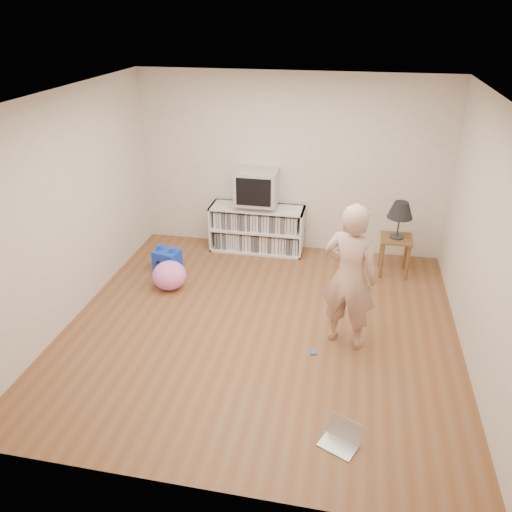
{
  "coord_description": "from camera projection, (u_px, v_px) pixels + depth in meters",
  "views": [
    {
      "loc": [
        0.9,
        -4.77,
        3.39
      ],
      "look_at": [
        -0.14,
        0.4,
        0.72
      ],
      "focal_mm": 35.0,
      "sensor_mm": 36.0,
      "label": 1
    }
  ],
  "objects": [
    {
      "name": "table_lamp",
      "position": [
        400.0,
        211.0,
        6.6
      ],
      "size": [
        0.34,
        0.34,
        0.52
      ],
      "color": "#333333",
      "rests_on": "side_table"
    },
    {
      "name": "ground",
      "position": [
        261.0,
        327.0,
        5.86
      ],
      "size": [
        4.5,
        4.5,
        0.0
      ],
      "primitive_type": "plane",
      "color": "brown",
      "rests_on": "ground"
    },
    {
      "name": "crt_tv",
      "position": [
        257.0,
        186.0,
        7.24
      ],
      "size": [
        0.6,
        0.53,
        0.5
      ],
      "color": "#AFAFB4",
      "rests_on": "dvd_deck"
    },
    {
      "name": "playing_cards",
      "position": [
        313.0,
        352.0,
        5.42
      ],
      "size": [
        0.07,
        0.1,
        0.02
      ],
      "primitive_type": "cube",
      "rotation": [
        0.0,
        0.0,
        0.08
      ],
      "color": "#3F5BA8",
      "rests_on": "ground"
    },
    {
      "name": "walls",
      "position": [
        261.0,
        225.0,
        5.27
      ],
      "size": [
        4.52,
        4.52,
        2.6
      ],
      "color": "beige",
      "rests_on": "ground"
    },
    {
      "name": "media_unit",
      "position": [
        257.0,
        228.0,
        7.56
      ],
      "size": [
        1.4,
        0.45,
        0.7
      ],
      "color": "white",
      "rests_on": "ground"
    },
    {
      "name": "ceiling",
      "position": [
        262.0,
        98.0,
        4.69
      ],
      "size": [
        4.5,
        4.5,
        0.01
      ],
      "primitive_type": "cube",
      "color": "white",
      "rests_on": "walls"
    },
    {
      "name": "laptop",
      "position": [
        341.0,
        437.0,
        4.29
      ],
      "size": [
        0.38,
        0.35,
        0.21
      ],
      "rotation": [
        0.0,
        0.0,
        -0.43
      ],
      "color": "silver",
      "rests_on": "ground"
    },
    {
      "name": "plush_pink",
      "position": [
        169.0,
        275.0,
        6.58
      ],
      "size": [
        0.58,
        0.58,
        0.38
      ],
      "primitive_type": "ellipsoid",
      "rotation": [
        0.0,
        0.0,
        0.37
      ],
      "color": "#FF7DD9",
      "rests_on": "ground"
    },
    {
      "name": "side_table",
      "position": [
        395.0,
        246.0,
        6.84
      ],
      "size": [
        0.42,
        0.42,
        0.55
      ],
      "color": "brown",
      "rests_on": "ground"
    },
    {
      "name": "plush_blue",
      "position": [
        167.0,
        261.0,
        7.0
      ],
      "size": [
        0.39,
        0.34,
        0.39
      ],
      "rotation": [
        0.0,
        0.0,
        -0.24
      ],
      "color": "blue",
      "rests_on": "ground"
    },
    {
      "name": "person",
      "position": [
        350.0,
        277.0,
        5.24
      ],
      "size": [
        0.69,
        0.56,
        1.65
      ],
      "primitive_type": "imported",
      "rotation": [
        0.0,
        0.0,
        2.84
      ],
      "color": "#CD9F8C",
      "rests_on": "ground"
    },
    {
      "name": "dvd_deck",
      "position": [
        257.0,
        205.0,
        7.37
      ],
      "size": [
        0.45,
        0.35,
        0.07
      ],
      "primitive_type": "cube",
      "color": "gray",
      "rests_on": "media_unit"
    }
  ]
}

